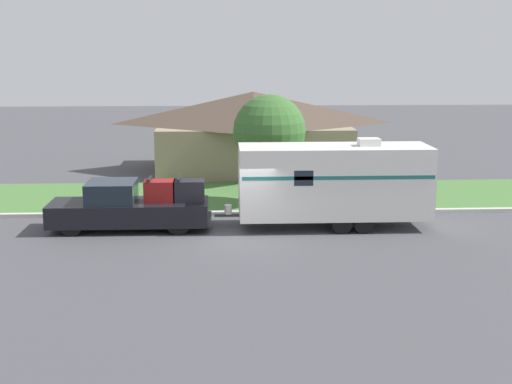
# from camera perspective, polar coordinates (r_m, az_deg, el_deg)

# --- Properties ---
(ground_plane) EXTENTS (120.00, 120.00, 0.00)m
(ground_plane) POSITION_cam_1_polar(r_m,az_deg,el_deg) (25.92, -1.17, -3.70)
(ground_plane) COLOR #47474C
(curb_strip) EXTENTS (80.00, 0.30, 0.14)m
(curb_strip) POSITION_cam_1_polar(r_m,az_deg,el_deg) (29.54, -1.38, -1.67)
(curb_strip) COLOR beige
(curb_strip) RESTS_ON ground_plane
(lawn_strip) EXTENTS (80.00, 7.00, 0.03)m
(lawn_strip) POSITION_cam_1_polar(r_m,az_deg,el_deg) (33.12, -1.54, -0.33)
(lawn_strip) COLOR #477538
(lawn_strip) RESTS_ON ground_plane
(house_across_street) EXTENTS (11.21, 7.99, 4.39)m
(house_across_street) POSITION_cam_1_polar(r_m,az_deg,el_deg) (39.99, -0.23, 5.01)
(house_across_street) COLOR gray
(house_across_street) RESTS_ON ground_plane
(pickup_truck) EXTENTS (6.08, 2.09, 2.00)m
(pickup_truck) POSITION_cam_1_polar(r_m,az_deg,el_deg) (27.37, -9.96, -1.18)
(pickup_truck) COLOR black
(pickup_truck) RESTS_ON ground_plane
(travel_trailer) EXTENTS (8.18, 2.41, 3.43)m
(travel_trailer) POSITION_cam_1_polar(r_m,az_deg,el_deg) (27.31, 6.27, 0.86)
(travel_trailer) COLOR black
(travel_trailer) RESTS_ON ground_plane
(mailbox) EXTENTS (0.48, 0.20, 1.27)m
(mailbox) POSITION_cam_1_polar(r_m,az_deg,el_deg) (30.16, -7.10, 0.27)
(mailbox) COLOR brown
(mailbox) RESTS_ON ground_plane
(tree_in_yard) EXTENTS (3.16, 3.16, 4.82)m
(tree_in_yard) POSITION_cam_1_polar(r_m,az_deg,el_deg) (31.00, 1.09, 4.89)
(tree_in_yard) COLOR brown
(tree_in_yard) RESTS_ON ground_plane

